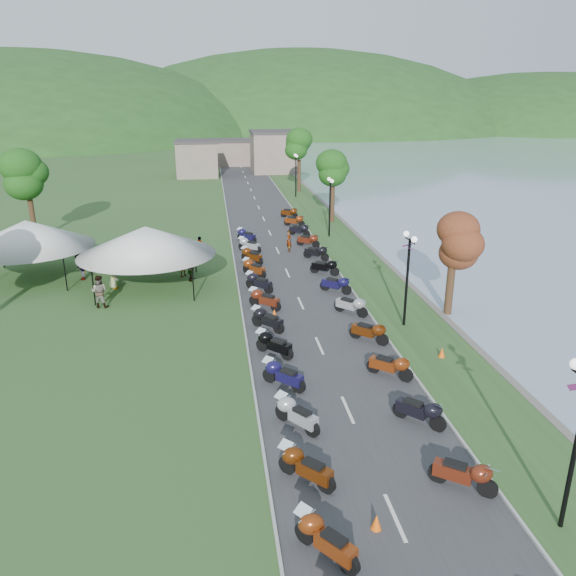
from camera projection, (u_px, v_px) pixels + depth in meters
name	position (u px, v px, depth m)	size (l,w,h in m)	color
road	(270.00, 233.00, 50.20)	(7.00, 120.00, 0.02)	#39393C
hills_backdrop	(224.00, 129.00, 200.03)	(360.00, 120.00, 76.00)	#285621
far_building	(229.00, 154.00, 91.27)	(18.00, 16.00, 5.00)	gray
moto_row_left	(272.00, 332.00, 27.99)	(2.60, 42.76, 1.10)	#331411
moto_row_right	(330.00, 275.00, 36.75)	(2.60, 43.47, 1.10)	#331411
streetlamp_near	(575.00, 453.00, 15.35)	(1.40, 1.40, 5.00)	black
vendor_tent_main	(148.00, 257.00, 35.49)	(5.76, 5.76, 4.00)	silver
vendor_tent_side	(30.00, 250.00, 37.15)	(5.61, 5.61, 4.00)	silver
tree_lakeside	(453.00, 257.00, 30.75)	(2.40, 2.40, 6.66)	#225E18
pedestrian_a	(184.00, 276.00, 38.35)	(0.70, 0.51, 1.91)	slate
pedestrian_b	(101.00, 307.00, 32.79)	(0.95, 0.52, 1.95)	slate
pedestrian_c	(83.00, 280.00, 37.62)	(1.19, 0.49, 1.85)	slate
traffic_cone_near	(376.00, 522.00, 15.98)	(0.32, 0.32, 0.50)	#F2590C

